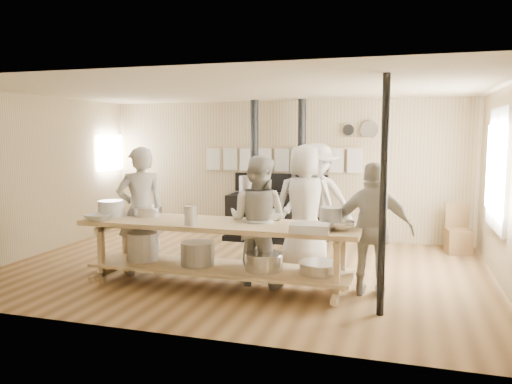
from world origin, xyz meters
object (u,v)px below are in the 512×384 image
cook_far_left (141,211)px  roasting_pan (310,228)px  stove (277,212)px  prep_table (218,247)px  cook_center (305,206)px  cook_by_window (317,200)px  chair (458,239)px  cook_right (373,230)px  cook_left (258,221)px

cook_far_left → roasting_pan: size_ratio=4.05×
stove → prep_table: (-0.00, -3.02, -0.00)m
cook_center → cook_by_window: cook_center is taller
prep_table → cook_center: cook_center is taller
cook_center → cook_by_window: (0.06, 0.72, -0.00)m
prep_table → cook_far_left: size_ratio=2.00×
prep_table → chair: size_ratio=4.39×
cook_right → chair: (1.23, 2.65, -0.58)m
cook_right → roasting_pan: bearing=38.8°
stove → prep_table: size_ratio=0.72×
stove → cook_by_window: bearing=-47.6°
cook_right → roasting_pan: (-0.67, -0.55, 0.08)m
cook_center → cook_right: bearing=120.6°
cook_left → roasting_pan: cook_left is taller
prep_table → cook_right: bearing=6.5°
cook_left → cook_by_window: size_ratio=0.93×
cook_far_left → cook_by_window: (2.18, 1.76, 0.01)m
cook_far_left → cook_left: size_ratio=1.06×
cook_by_window → cook_far_left: bearing=-135.2°
prep_table → chair: 4.27m
cook_by_window → roasting_pan: size_ratio=4.10×
prep_table → cook_far_left: cook_far_left is taller
cook_right → chair: size_ratio=1.99×
cook_left → cook_center: size_ratio=0.93×
roasting_pan → cook_right: bearing=39.3°
stove → chair: (3.15, -0.15, -0.28)m
cook_right → cook_by_window: bearing=-61.3°
chair → roasting_pan: (-1.90, -3.20, 0.66)m
cook_far_left → chair: size_ratio=2.19×
cook_center → roasting_pan: 1.66m
cook_right → cook_by_window: cook_by_window is taller
chair → cook_left: bearing=-144.1°
prep_table → cook_by_window: 2.24m
prep_table → cook_right: (1.92, 0.22, 0.30)m
cook_far_left → cook_left: (1.71, 0.02, -0.05)m
cook_right → prep_table: bearing=6.0°
cook_far_left → cook_right: bearing=139.0°
stove → chair: size_ratio=3.17×
prep_table → chair: prep_table is taller
cook_center → cook_right: size_ratio=1.12×
stove → cook_far_left: bearing=-114.3°
cook_left → cook_right: (1.47, -0.04, -0.03)m
cook_left → chair: (2.70, 2.60, -0.60)m
prep_table → roasting_pan: bearing=-14.8°
cook_far_left → cook_center: size_ratio=0.98×
cook_left → cook_right: 1.47m
prep_table → chair: bearing=42.2°
cook_left → cook_by_window: 1.81m
cook_far_left → chair: cook_far_left is taller
cook_center → roasting_pan: bearing=89.3°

